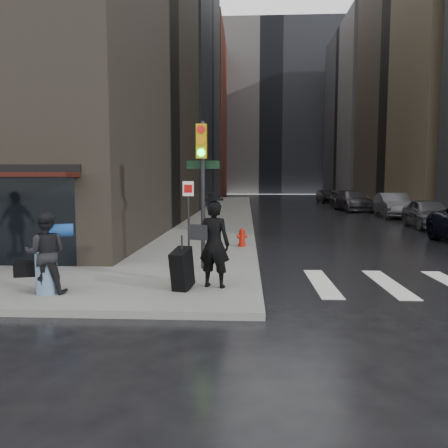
{
  "coord_description": "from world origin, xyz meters",
  "views": [
    {
      "loc": [
        1.65,
        -9.58,
        2.5
      ],
      "look_at": [
        1.03,
        2.4,
        1.3
      ],
      "focal_mm": 35.0,
      "sensor_mm": 36.0,
      "label": 1
    }
  ],
  "objects": [
    {
      "name": "parked_car_4",
      "position": [
        11.06,
        33.94,
        0.76
      ],
      "size": [
        2.01,
        4.54,
        1.52
      ],
      "primitive_type": "imported",
      "rotation": [
        0.0,
        0.0,
        0.05
      ],
      "color": "#4A4A4F",
      "rests_on": "ground"
    },
    {
      "name": "parked_car_3",
      "position": [
        10.47,
        27.24,
        0.83
      ],
      "size": [
        2.85,
        5.94,
        1.67
      ],
      "primitive_type": "imported",
      "rotation": [
        0.0,
        0.0,
        0.09
      ],
      "color": "#3A3A3F",
      "rests_on": "ground"
    },
    {
      "name": "sidewalk_left",
      "position": [
        0.0,
        27.0,
        0.07
      ],
      "size": [
        4.0,
        50.0,
        0.15
      ],
      "primitive_type": "cube",
      "color": "slate",
      "rests_on": "ground"
    },
    {
      "name": "bldg_left_far",
      "position": [
        -13.0,
        62.0,
        13.0
      ],
      "size": [
        22.0,
        20.0,
        26.0
      ],
      "primitive_type": "cube",
      "color": "brown",
      "rests_on": "ground"
    },
    {
      "name": "sidewalk_right",
      "position": [
        13.5,
        27.0,
        0.07
      ],
      "size": [
        3.0,
        50.0,
        0.15
      ],
      "primitive_type": "cube",
      "color": "slate",
      "rests_on": "ground"
    },
    {
      "name": "parked_car_1",
      "position": [
        11.2,
        13.84,
        0.78
      ],
      "size": [
        2.24,
        4.71,
        1.55
      ],
      "primitive_type": "imported",
      "rotation": [
        0.0,
        0.0,
        -0.09
      ],
      "color": "#535258",
      "rests_on": "ground"
    },
    {
      "name": "fire_hydrant",
      "position": [
        1.49,
        5.91,
        0.44
      ],
      "size": [
        0.38,
        0.28,
        0.65
      ],
      "rotation": [
        0.0,
        0.0,
        0.25
      ],
      "color": "#AB190A",
      "rests_on": "ground"
    },
    {
      "name": "bldg_right_far",
      "position": [
        26.0,
        58.0,
        12.5
      ],
      "size": [
        22.0,
        20.0,
        25.0
      ],
      "primitive_type": "cube",
      "color": "slate",
      "rests_on": "ground"
    },
    {
      "name": "man_overcoat",
      "position": [
        0.81,
        -0.19,
        1.04
      ],
      "size": [
        1.31,
        1.01,
        2.12
      ],
      "rotation": [
        0.0,
        0.0,
        2.9
      ],
      "color": "black",
      "rests_on": "ground"
    },
    {
      "name": "traffic_light",
      "position": [
        0.46,
        1.81,
        2.65
      ],
      "size": [
        0.97,
        0.45,
        3.88
      ],
      "rotation": [
        0.0,
        0.0,
        -0.04
      ],
      "color": "black",
      "rests_on": "ground"
    },
    {
      "name": "man_jeans",
      "position": [
        -2.5,
        -0.88,
        1.01
      ],
      "size": [
        1.25,
        0.82,
        1.71
      ],
      "rotation": [
        0.0,
        0.0,
        3.38
      ],
      "color": "black",
      "rests_on": "ground"
    },
    {
      "name": "bldg_distant",
      "position": [
        6.0,
        78.0,
        16.0
      ],
      "size": [
        40.0,
        12.0,
        32.0
      ],
      "primitive_type": "cube",
      "color": "slate",
      "rests_on": "ground"
    },
    {
      "name": "parked_car_2",
      "position": [
        11.59,
        20.54,
        0.83
      ],
      "size": [
        2.21,
        5.17,
        1.66
      ],
      "primitive_type": "imported",
      "rotation": [
        0.0,
        0.0,
        -0.09
      ],
      "color": "#525157",
      "rests_on": "ground"
    },
    {
      "name": "parked_car_5",
      "position": [
        10.71,
        40.63,
        0.71
      ],
      "size": [
        1.8,
        4.38,
        1.41
      ],
      "primitive_type": "imported",
      "rotation": [
        0.0,
        0.0,
        0.07
      ],
      "color": "black",
      "rests_on": "ground"
    },
    {
      "name": "ground",
      "position": [
        0.0,
        0.0,
        0.0
      ],
      "size": [
        140.0,
        140.0,
        0.0
      ],
      "primitive_type": "plane",
      "color": "black",
      "rests_on": "ground"
    },
    {
      "name": "bldg_left_mid",
      "position": [
        -13.0,
        38.0,
        17.0
      ],
      "size": [
        22.0,
        24.0,
        34.0
      ],
      "primitive_type": "cube",
      "color": "slate",
      "rests_on": "ground"
    }
  ]
}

